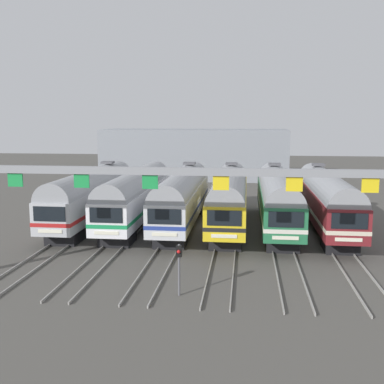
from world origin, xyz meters
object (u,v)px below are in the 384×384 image
Objects in this scene: commuter_train_silver at (182,195)px; catenary_gantry at (185,188)px; commuter_train_green at (277,197)px; commuter_train_white at (137,194)px; commuter_train_yellow at (229,196)px; yard_signal_mast at (179,260)px; commuter_train_stainless at (92,194)px; commuter_train_maroon at (326,198)px.

commuter_train_silver is 13.90m from catenary_gantry.
commuter_train_white is at bearing -179.98° from commuter_train_green.
commuter_train_yellow is 16.21m from yard_signal_mast.
catenary_gantry is at bearing -53.49° from commuter_train_stainless.
catenary_gantry is at bearing -113.95° from commuter_train_green.
yard_signal_mast is (-5.99, -16.07, -0.76)m from commuter_train_green.
commuter_train_maroon is (19.98, 0.00, 0.00)m from commuter_train_stainless.
commuter_train_white is at bearing 113.95° from catenary_gantry.
commuter_train_white is 1.00× the size of commuter_train_silver.
commuter_train_silver is 7.99m from commuter_train_green.
commuter_train_green is (7.99, 0.00, 0.00)m from commuter_train_silver.
commuter_train_silver is 1.00× the size of commuter_train_green.
commuter_train_stainless is 1.00× the size of commuter_train_yellow.
commuter_train_yellow and commuter_train_green have the same top height.
commuter_train_silver and commuter_train_green have the same top height.
commuter_train_green is (11.99, 0.00, 0.00)m from commuter_train_white.
commuter_train_stainless is 0.72× the size of catenary_gantry.
commuter_train_yellow is (7.99, 0.00, 0.00)m from commuter_train_white.
commuter_train_silver is 6.57× the size of yard_signal_mast.
commuter_train_white is 1.00× the size of commuter_train_yellow.
commuter_train_stainless is 1.00× the size of commuter_train_green.
commuter_train_silver reaches higher than commuter_train_white.
commuter_train_silver reaches higher than yard_signal_mast.
yard_signal_mast is at bearing -121.87° from commuter_train_maroon.
commuter_train_stainless and commuter_train_green have the same top height.
yard_signal_mast is (2.00, -16.07, -0.76)m from commuter_train_silver.
commuter_train_white is 7.99m from commuter_train_yellow.
commuter_train_yellow is at bearing 0.00° from commuter_train_stainless.
commuter_train_silver is 4.00m from commuter_train_yellow.
yard_signal_mast is at bearing -82.91° from commuter_train_silver.
catenary_gantry is at bearing -126.51° from commuter_train_maroon.
commuter_train_silver and commuter_train_maroon have the same top height.
commuter_train_green is (15.99, 0.00, 0.00)m from commuter_train_stainless.
commuter_train_silver is 1.00× the size of commuter_train_maroon.
commuter_train_white is 15.99m from commuter_train_maroon.
commuter_train_stainless is at bearing 126.51° from catenary_gantry.
catenary_gantry reaches higher than commuter_train_green.
commuter_train_silver is (7.99, 0.00, 0.00)m from commuter_train_stainless.
commuter_train_yellow is at bearing 81.58° from catenary_gantry.
commuter_train_white is at bearing -179.98° from commuter_train_maroon.
commuter_train_stainless is 17.00m from catenary_gantry.
catenary_gantry reaches higher than yard_signal_mast.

